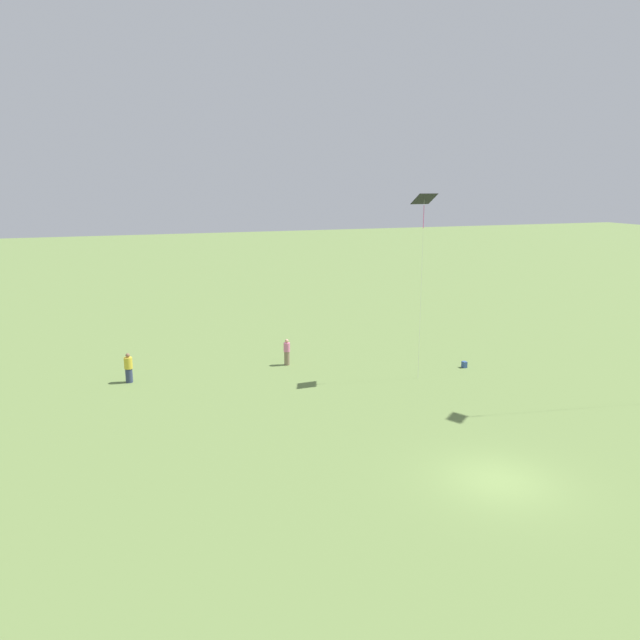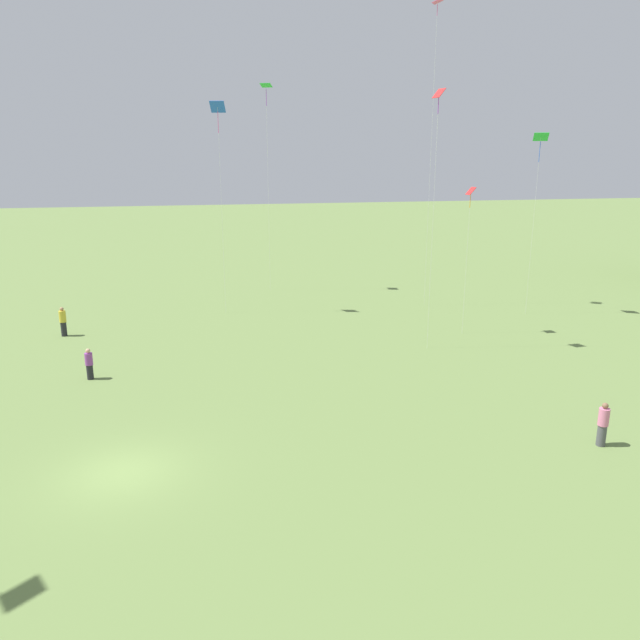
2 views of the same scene
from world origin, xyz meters
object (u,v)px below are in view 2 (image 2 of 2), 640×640
kite_0 (540,144)px  kite_3 (218,116)px  person_1 (63,322)px  kite_1 (436,37)px  kite_6 (438,116)px  person_0 (603,424)px  kite_4 (266,98)px  person_4 (89,364)px  kite_2 (470,201)px

kite_0 → kite_3: (-4.65, -21.20, 1.82)m
kite_3 → person_1: bearing=79.4°
kite_1 → kite_6: (10.19, -3.70, -5.71)m
person_0 → kite_4: bearing=112.0°
kite_3 → kite_4: (-6.93, 4.14, 1.73)m
person_0 → kite_3: size_ratio=0.12×
person_4 → kite_3: kite_3 is taller
person_0 → kite_4: size_ratio=0.11×
kite_1 → kite_2: kite_1 is taller
person_1 → kite_4: bearing=-126.3°
kite_0 → kite_2: bearing=100.0°
person_0 → person_4: (-12.00, -20.97, -0.09)m
person_1 → kite_1: size_ratio=0.09×
kite_0 → kite_4: 20.92m
kite_2 → kite_1: bearing=-140.1°
person_4 → kite_4: 26.90m
person_4 → kite_0: 31.81m
kite_0 → kite_6: (6.33, -9.97, 1.39)m
person_0 → kite_4: 35.71m
kite_0 → kite_1: size_ratio=0.59×
kite_4 → kite_6: (17.91, 7.09, -2.15)m
kite_0 → kite_6: bearing=102.6°
person_4 → kite_1: 31.16m
person_1 → kite_2: (4.53, 24.99, 7.48)m
kite_4 → kite_1: bearing=-149.1°
kite_1 → kite_6: bearing=63.5°
person_1 → kite_6: 25.83m
kite_6 → kite_1: bearing=-169.7°
person_1 → kite_2: 26.48m
person_1 → kite_2: bearing=-173.3°
kite_0 → kite_3: size_ratio=0.86×
person_4 → kite_1: size_ratio=0.08×
kite_6 → kite_4: bearing=-128.2°
person_1 → kite_2: kite_2 is taller
kite_0 → kite_3: 21.78m
kite_4 → person_1: bearing=103.1°
kite_1 → kite_2: bearing=81.0°
person_4 → kite_6: (-1.44, 18.86, 12.36)m
person_0 → kite_4: (-31.35, -9.20, 14.42)m
person_0 → person_1: bearing=144.8°
kite_2 → kite_6: kite_6 is taller
person_1 → kite_3: (-3.90, 10.39, 12.67)m
person_4 → kite_1: kite_1 is taller
person_4 → kite_4: size_ratio=0.10×
person_1 → kite_0: kite_0 is taller
kite_2 → kite_4: (-15.36, -10.46, 6.91)m
person_0 → kite_1: 29.74m
kite_1 → kite_6: kite_1 is taller
kite_4 → kite_2: bearing=-169.3°
person_0 → kite_1: (-23.63, 1.59, 17.98)m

